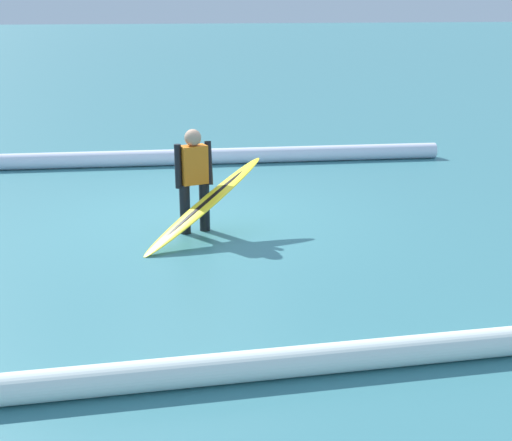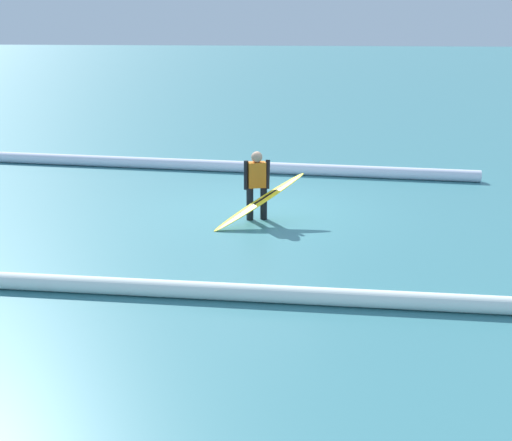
# 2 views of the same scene
# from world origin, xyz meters

# --- Properties ---
(ground_plane) EXTENTS (198.65, 198.65, 0.00)m
(ground_plane) POSITION_xyz_m (0.00, 0.00, 0.00)
(ground_plane) COLOR teal
(surfer) EXTENTS (0.50, 0.31, 1.39)m
(surfer) POSITION_xyz_m (0.08, 0.67, 0.78)
(surfer) COLOR black
(surfer) RESTS_ON ground_plane
(surfboard) EXTENTS (1.82, 1.34, 0.97)m
(surfboard) POSITION_xyz_m (-0.02, 1.00, 0.47)
(surfboard) COLOR yellow
(surfboard) RESTS_ON ground_plane
(wave_crest_foreground) EXTENTS (14.33, 1.27, 0.30)m
(wave_crest_foreground) POSITION_xyz_m (2.06, -3.51, 0.15)
(wave_crest_foreground) COLOR white
(wave_crest_foreground) RESTS_ON ground_plane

